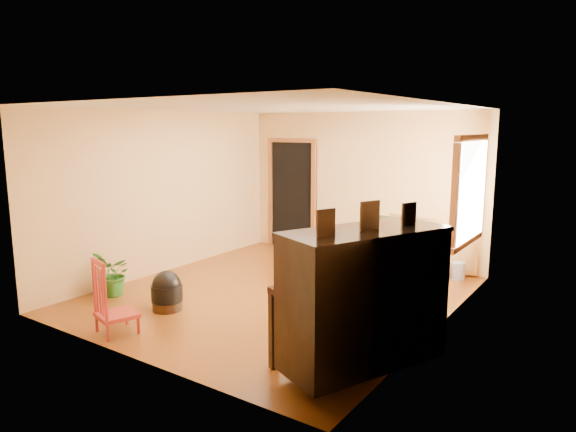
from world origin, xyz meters
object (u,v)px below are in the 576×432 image
Objects in this scene: sofa at (381,242)px; coffee_table at (330,268)px; piano at (364,302)px; red_chair at (116,296)px; potted_plant at (113,274)px; ceramic_crock at (458,271)px; footstool at (167,295)px; armchair at (402,285)px.

coffee_table is (-0.28, -1.22, -0.23)m from sofa.
sofa is at bearing 135.41° from piano.
piano is 1.81× the size of red_chair.
red_chair reaches higher than potted_plant.
potted_plant is (-2.17, -2.28, 0.11)m from coffee_table.
ceramic_crock is 5.15m from potted_plant.
footstool is 0.46× the size of red_chair.
piano is 2.86m from red_chair.
red_chair reaches higher than coffee_table.
red_chair is (0.10, -0.85, 0.25)m from footstool.
potted_plant is at bearing 161.31° from red_chair.
potted_plant is at bearing -157.66° from piano.
potted_plant is (-1.04, -0.04, 0.13)m from footstool.
piano reaches higher than coffee_table.
coffee_table is 3.26m from red_chair.
red_chair is at bearing -83.40° from footstool.
sofa reaches higher than ceramic_crock.
armchair is 2.13m from ceramic_crock.
red_chair is 1.40m from potted_plant.
ceramic_crock is at bearing 75.49° from red_chair.
red_chair is 5.06m from ceramic_crock.
footstool is (-1.41, -3.47, -0.25)m from sofa.
sofa is at bearing 111.09° from armchair.
sofa is 7.60× the size of ceramic_crock.
piano is at bearing -53.13° from sofa.
coffee_table is 1.83× the size of potted_plant.
piano is at bearing -91.20° from armchair.
red_chair is (-2.54, -2.22, -0.01)m from armchair.
piano is 3.91m from potted_plant.
ceramic_crock is at bearing 52.09° from footstool.
piano is 2.90m from footstool.
coffee_table is at bearing 140.75° from armchair.
footstool is at bearing -158.96° from piano.
potted_plant is (-3.75, -3.52, 0.18)m from ceramic_crock.
piano is (0.21, -1.50, 0.26)m from armchair.
armchair is 2.22× the size of footstool.
footstool is 1.05m from potted_plant.
footstool is at bearing -127.91° from ceramic_crock.
piano is at bearing -87.80° from ceramic_crock.
sofa is 3.75m from footstool.
sofa is 5.09× the size of footstool.
sofa is 2.43m from armchair.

